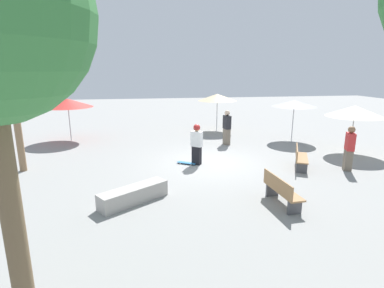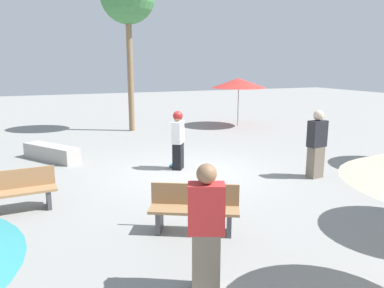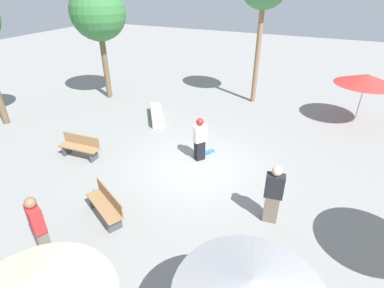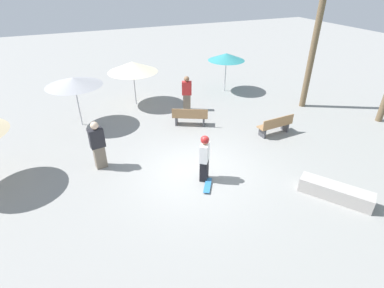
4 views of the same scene
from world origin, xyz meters
TOP-DOWN VIEW (x-y plane):
  - ground_plane at (0.00, 0.00)m, footprint 60.00×60.00m
  - skater_main at (-0.52, -0.08)m, footprint 0.51×0.46m
  - skateboard at (-0.94, -0.02)m, footprint 0.78×0.60m
  - concrete_ledge at (-3.00, -3.41)m, footprint 2.06×1.65m
  - bench_near at (3.43, -1.23)m, footprint 1.12×1.62m
  - bench_far at (1.20, -4.25)m, footprint 0.55×1.63m
  - shade_umbrella_red at (-6.62, 5.26)m, footprint 2.63×2.63m
  - shade_umbrella_grey at (5.42, 3.31)m, footprint 2.40×2.40m
  - palm_tree_center_left at (-4.54, -7.46)m, footprint 2.79×2.79m
  - bystander_watching at (1.61, 3.00)m, footprint 0.34×0.53m
  - bystander_far at (5.12, -1.77)m, footprint 0.42×0.54m

SIDE VIEW (x-z plane):
  - ground_plane at x=0.00m, z-range 0.00..0.00m
  - skateboard at x=-0.94m, z-range 0.02..0.09m
  - concrete_ledge at x=-3.00m, z-range 0.00..0.47m
  - bench_near at x=3.43m, z-range 0.00..0.85m
  - bench_far at x=1.20m, z-range 0.00..0.85m
  - bystander_far at x=5.12m, z-range 0.00..1.73m
  - bystander_watching at x=1.61m, z-range 0.00..1.80m
  - skater_main at x=-0.52m, z-range 0.07..1.75m
  - shade_umbrella_grey at x=5.42m, z-range 0.93..3.16m
  - shade_umbrella_red at x=-6.62m, z-range 0.92..3.23m
  - palm_tree_center_left at x=-4.54m, z-range 1.50..7.36m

